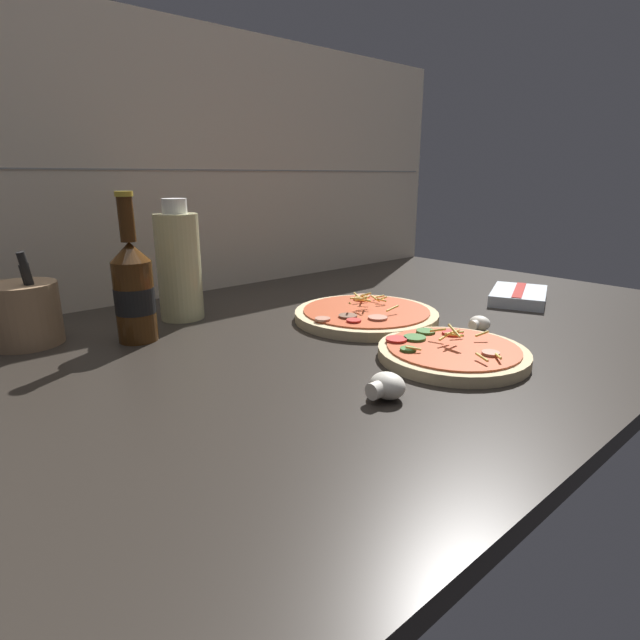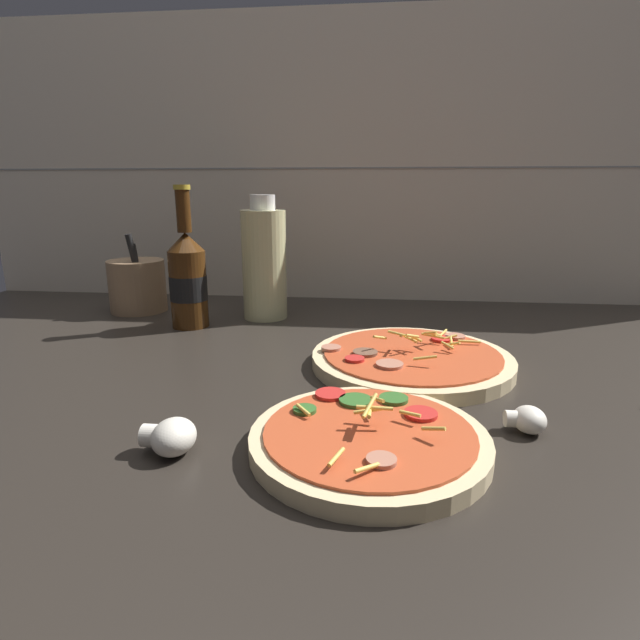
% 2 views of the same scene
% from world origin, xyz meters
% --- Properties ---
extents(counter_slab, '(1.60, 0.90, 0.03)m').
position_xyz_m(counter_slab, '(0.00, 0.00, 0.01)').
color(counter_slab, '#28231E').
rests_on(counter_slab, ground).
extents(tile_backsplash, '(1.60, 0.01, 0.60)m').
position_xyz_m(tile_backsplash, '(0.00, 0.45, 0.30)').
color(tile_backsplash, beige).
rests_on(tile_backsplash, ground).
extents(pizza_near, '(0.22, 0.22, 0.05)m').
position_xyz_m(pizza_near, '(0.06, -0.20, 0.03)').
color(pizza_near, beige).
rests_on(pizza_near, counter_slab).
extents(pizza_far, '(0.27, 0.27, 0.05)m').
position_xyz_m(pizza_far, '(0.12, 0.03, 0.04)').
color(pizza_far, beige).
rests_on(pizza_far, counter_slab).
extents(beer_bottle, '(0.06, 0.06, 0.24)m').
position_xyz_m(beer_bottle, '(-0.25, 0.19, 0.11)').
color(beer_bottle, '#47280F').
rests_on(beer_bottle, counter_slab).
extents(oil_bottle, '(0.08, 0.08, 0.22)m').
position_xyz_m(oil_bottle, '(-0.13, 0.27, 0.13)').
color(oil_bottle, beige).
rests_on(oil_bottle, counter_slab).
extents(mushroom_left, '(0.04, 0.04, 0.03)m').
position_xyz_m(mushroom_left, '(0.22, -0.15, 0.04)').
color(mushroom_left, white).
rests_on(mushroom_left, counter_slab).
extents(mushroom_right, '(0.05, 0.05, 0.03)m').
position_xyz_m(mushroom_right, '(-0.11, -0.23, 0.04)').
color(mushroom_right, white).
rests_on(mushroom_right, counter_slab).
extents(utensil_crock, '(0.11, 0.11, 0.15)m').
position_xyz_m(utensil_crock, '(-0.39, 0.29, 0.08)').
color(utensil_crock, '#9E7A56').
rests_on(utensil_crock, counter_slab).
extents(dish_towel, '(0.20, 0.17, 0.03)m').
position_xyz_m(dish_towel, '(0.47, -0.09, 0.04)').
color(dish_towel, silver).
rests_on(dish_towel, counter_slab).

